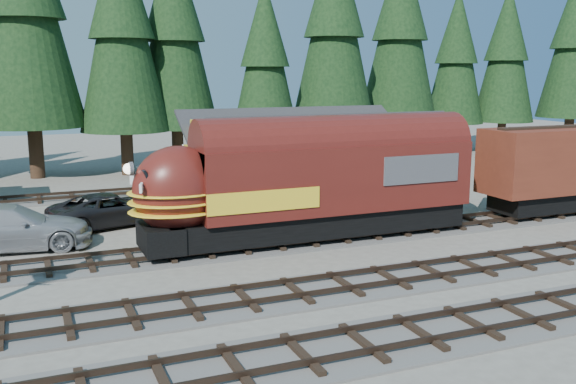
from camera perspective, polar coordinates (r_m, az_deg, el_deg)
name	(u,v)px	position (r m, az deg, el deg)	size (l,w,h in m)	color
ground	(416,259)	(25.97, 11.29, -5.83)	(120.00, 120.00, 0.00)	#6B665B
track_siding	(537,215)	(35.15, 21.29, -1.94)	(68.00, 3.20, 0.33)	#4C4947
track_spur	(101,196)	(39.48, -16.31, -0.33)	(32.00, 3.20, 0.33)	#4C4947
depot	(307,154)	(34.40, 1.71, 3.43)	(12.80, 7.00, 5.30)	gold
conifer_backdrop	(293,32)	(49.01, 0.42, 14.04)	(79.08, 23.79, 17.23)	black
locomotive	(301,187)	(27.32, 1.20, 0.41)	(15.13, 3.01, 4.11)	black
pickup_truck_a	(110,209)	(31.85, -15.50, -1.49)	(2.63, 5.71, 1.59)	black
pickup_truck_b	(9,228)	(28.86, -23.54, -2.92)	(2.66, 6.55, 1.90)	#A2A5AA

